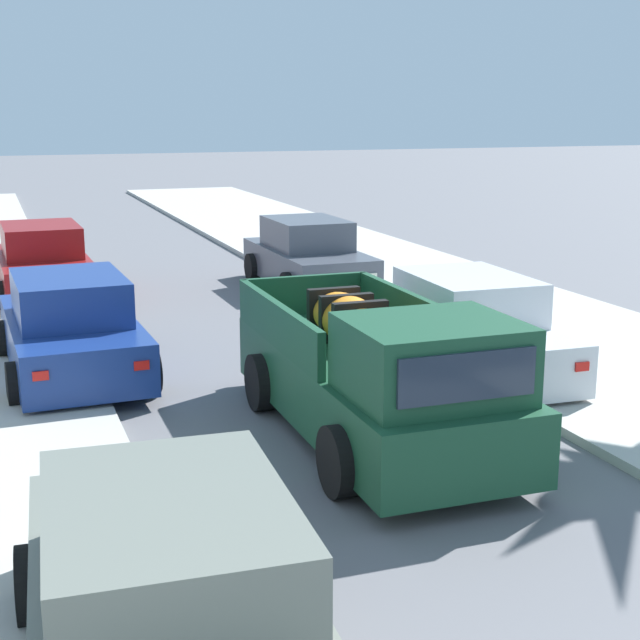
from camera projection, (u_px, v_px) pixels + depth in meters
name	position (u px, v px, depth m)	size (l,w,h in m)	color
sidewalk_right	(517.00, 324.00, 16.65)	(5.13, 60.00, 0.12)	#B2AFA8
curb_right	(460.00, 330.00, 16.26)	(0.16, 60.00, 0.10)	silver
pickup_truck	(376.00, 376.00, 10.81)	(2.26, 5.23, 1.80)	#19472D
car_left_near	(170.00, 610.00, 5.95)	(2.21, 4.34, 1.54)	slate
car_right_near	(465.00, 329.00, 13.53)	(2.14, 4.31, 1.54)	silver
car_left_mid	(43.00, 264.00, 19.18)	(2.11, 4.30, 1.54)	maroon
car_right_mid	(308.00, 256.00, 20.14)	(2.05, 4.27, 1.54)	#474C56
car_right_far	(71.00, 329.00, 13.50)	(2.12, 4.30, 1.54)	navy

